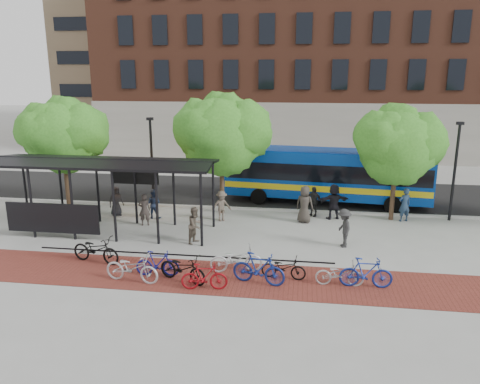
# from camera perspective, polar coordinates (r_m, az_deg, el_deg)

# --- Properties ---
(ground) EXTENTS (160.00, 160.00, 0.00)m
(ground) POSITION_cam_1_polar(r_m,az_deg,el_deg) (22.37, 3.94, -5.26)
(ground) COLOR #9E9E99
(ground) RESTS_ON ground
(asphalt_street) EXTENTS (160.00, 8.00, 0.01)m
(asphalt_street) POSITION_cam_1_polar(r_m,az_deg,el_deg) (30.00, 5.06, -0.13)
(asphalt_street) COLOR black
(asphalt_street) RESTS_ON ground
(curb) EXTENTS (160.00, 0.25, 0.12)m
(curb) POSITION_cam_1_polar(r_m,az_deg,el_deg) (26.14, 4.59, -2.20)
(curb) COLOR #B7B7B2
(curb) RESTS_ON ground
(brick_strip) EXTENTS (24.00, 3.00, 0.01)m
(brick_strip) POSITION_cam_1_polar(r_m,az_deg,el_deg) (18.02, -3.71, -10.28)
(brick_strip) COLOR maroon
(brick_strip) RESTS_ON ground
(bike_rack_rail) EXTENTS (12.00, 0.05, 0.95)m
(bike_rack_rail) POSITION_cam_1_polar(r_m,az_deg,el_deg) (19.10, -7.03, -8.89)
(bike_rack_rail) COLOR black
(bike_rack_rail) RESTS_ON ground
(building_brick) EXTENTS (55.00, 14.00, 20.00)m
(building_brick) POSITION_cam_1_polar(r_m,az_deg,el_deg) (47.85, 19.18, 16.66)
(building_brick) COLOR brown
(building_brick) RESTS_ON ground
(building_tower) EXTENTS (22.00, 22.00, 30.00)m
(building_tower) POSITION_cam_1_polar(r_m,az_deg,el_deg) (63.88, -8.42, 21.04)
(building_tower) COLOR #7A664C
(building_tower) RESTS_ON ground
(bus_shelter) EXTENTS (10.60, 3.07, 3.60)m
(bus_shelter) POSITION_cam_1_polar(r_m,az_deg,el_deg) (23.09, -16.60, 2.52)
(bus_shelter) COLOR black
(bus_shelter) RESTS_ON ground
(tree_a) EXTENTS (4.90, 4.00, 6.18)m
(tree_a) POSITION_cam_1_polar(r_m,az_deg,el_deg) (27.96, -20.66, 6.77)
(tree_a) COLOR #382619
(tree_a) RESTS_ON ground
(tree_b) EXTENTS (5.15, 4.20, 6.47)m
(tree_b) POSITION_cam_1_polar(r_m,az_deg,el_deg) (24.93, -2.03, 7.37)
(tree_b) COLOR #382619
(tree_b) RESTS_ON ground
(tree_c) EXTENTS (4.66, 3.80, 5.92)m
(tree_c) POSITION_cam_1_polar(r_m,az_deg,el_deg) (25.05, 18.79, 5.71)
(tree_c) COLOR #382619
(tree_c) RESTS_ON ground
(lamp_post_left) EXTENTS (0.35, 0.20, 5.12)m
(lamp_post_left) POSITION_cam_1_polar(r_m,az_deg,el_deg) (26.45, -10.70, 3.78)
(lamp_post_left) COLOR black
(lamp_post_left) RESTS_ON ground
(lamp_post_right) EXTENTS (0.35, 0.20, 5.12)m
(lamp_post_right) POSITION_cam_1_polar(r_m,az_deg,el_deg) (26.19, 24.73, 2.59)
(lamp_post_right) COLOR black
(lamp_post_right) RESTS_ON ground
(bus) EXTENTS (11.89, 3.71, 3.16)m
(bus) POSITION_cam_1_polar(r_m,az_deg,el_deg) (27.78, 10.44, 2.33)
(bus) COLOR #083999
(bus) RESTS_ON ground
(bike_0) EXTENTS (2.27, 1.21, 1.13)m
(bike_0) POSITION_cam_1_polar(r_m,az_deg,el_deg) (19.91, -17.16, -6.70)
(bike_0) COLOR black
(bike_0) RESTS_ON ground
(bike_2) EXTENTS (2.20, 1.04, 1.11)m
(bike_2) POSITION_cam_1_polar(r_m,az_deg,el_deg) (17.83, -13.04, -8.99)
(bike_2) COLOR #B1B1B4
(bike_2) RESTS_ON ground
(bike_3) EXTENTS (1.70, 0.61, 1.00)m
(bike_3) POSITION_cam_1_polar(r_m,az_deg,el_deg) (18.15, -10.02, -8.58)
(bike_3) COLOR navy
(bike_3) RESTS_ON ground
(bike_4) EXTENTS (2.14, 1.42, 1.06)m
(bike_4) POSITION_cam_1_polar(r_m,az_deg,el_deg) (17.53, -7.00, -9.21)
(bike_4) COLOR black
(bike_4) RESTS_ON ground
(bike_5) EXTENTS (1.71, 0.67, 1.00)m
(bike_5) POSITION_cam_1_polar(r_m,az_deg,el_deg) (16.86, -4.38, -10.25)
(bike_5) COLOR maroon
(bike_5) RESTS_ON ground
(bike_6) EXTENTS (2.13, 1.13, 1.07)m
(bike_6) POSITION_cam_1_polar(r_m,az_deg,el_deg) (18.20, -0.48, -8.17)
(bike_6) COLOR #B0B0B3
(bike_6) RESTS_ON ground
(bike_7) EXTENTS (2.07, 0.99, 1.20)m
(bike_7) POSITION_cam_1_polar(r_m,az_deg,el_deg) (17.21, 2.28, -9.32)
(bike_7) COLOR navy
(bike_7) RESTS_ON ground
(bike_8) EXTENTS (1.73, 0.75, 0.88)m
(bike_8) POSITION_cam_1_polar(r_m,az_deg,el_deg) (17.75, 5.33, -9.17)
(bike_8) COLOR black
(bike_8) RESTS_ON ground
(bike_10) EXTENTS (1.76, 0.65, 0.92)m
(bike_10) POSITION_cam_1_polar(r_m,az_deg,el_deg) (17.50, 12.04, -9.74)
(bike_10) COLOR #A3A3A6
(bike_10) RESTS_ON ground
(bike_11) EXTENTS (1.89, 0.55, 1.13)m
(bike_11) POSITION_cam_1_polar(r_m,az_deg,el_deg) (17.54, 15.10, -9.49)
(bike_11) COLOR navy
(bike_11) RESTS_ON ground
(pedestrian_0) EXTENTS (0.93, 0.92, 1.63)m
(pedestrian_0) POSITION_cam_1_polar(r_m,az_deg,el_deg) (25.94, -14.88, -1.05)
(pedestrian_0) COLOR black
(pedestrian_0) RESTS_ON ground
(pedestrian_1) EXTENTS (0.67, 0.51, 1.64)m
(pedestrian_1) POSITION_cam_1_polar(r_m,az_deg,el_deg) (23.96, -11.57, -2.12)
(pedestrian_1) COLOR #38302C
(pedestrian_1) RESTS_ON ground
(pedestrian_2) EXTENTS (0.82, 0.66, 1.59)m
(pedestrian_2) POSITION_cam_1_polar(r_m,az_deg,el_deg) (25.04, -10.49, -1.39)
(pedestrian_2) COLOR #1C2843
(pedestrian_2) RESTS_ON ground
(pedestrian_3) EXTENTS (1.20, 1.06, 1.61)m
(pedestrian_3) POSITION_cam_1_polar(r_m,az_deg,el_deg) (24.19, -2.26, -1.71)
(pedestrian_3) COLOR brown
(pedestrian_3) RESTS_ON ground
(pedestrian_4) EXTENTS (1.03, 0.74, 1.62)m
(pedestrian_4) POSITION_cam_1_polar(r_m,az_deg,el_deg) (25.28, 8.94, -1.14)
(pedestrian_4) COLOR #282828
(pedestrian_4) RESTS_ON ground
(pedestrian_5) EXTENTS (1.83, 1.06, 1.88)m
(pedestrian_5) POSITION_cam_1_polar(r_m,az_deg,el_deg) (24.95, 11.36, -1.16)
(pedestrian_5) COLOR black
(pedestrian_5) RESTS_ON ground
(pedestrian_6) EXTENTS (1.09, 0.90, 1.92)m
(pedestrian_6) POSITION_cam_1_polar(r_m,az_deg,el_deg) (24.13, 7.89, -1.49)
(pedestrian_6) COLOR #36312B
(pedestrian_6) RESTS_ON ground
(pedestrian_7) EXTENTS (0.75, 0.63, 1.77)m
(pedestrian_7) POSITION_cam_1_polar(r_m,az_deg,el_deg) (25.53, 19.41, -1.48)
(pedestrian_7) COLOR #22364F
(pedestrian_7) RESTS_ON ground
(pedestrian_8) EXTENTS (0.89, 0.99, 1.67)m
(pedestrian_8) POSITION_cam_1_polar(r_m,az_deg,el_deg) (21.17, -5.46, -4.05)
(pedestrian_8) COLOR brown
(pedestrian_8) RESTS_ON ground
(pedestrian_9) EXTENTS (0.86, 1.22, 1.73)m
(pedestrian_9) POSITION_cam_1_polar(r_m,az_deg,el_deg) (21.12, 12.56, -4.32)
(pedestrian_9) COLOR #2A2A2A
(pedestrian_9) RESTS_ON ground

